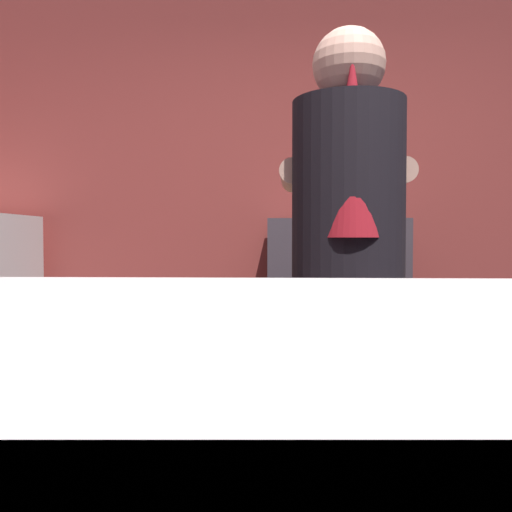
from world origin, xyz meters
TOP-DOWN VIEW (x-y plane):
  - wall_back at (0.00, 2.20)m, footprint 5.20×0.10m
  - prep_counter at (0.35, 0.78)m, footprint 2.10×0.60m
  - back_shelf at (0.17, 1.92)m, footprint 0.82×0.36m
  - bartender at (0.03, 0.33)m, footprint 0.43×0.52m
  - mixing_bowl at (0.04, 0.75)m, footprint 0.16×0.16m
  - chefs_knife at (0.31, 0.73)m, footprint 0.24×0.06m
  - bottle_soy at (0.29, 1.92)m, footprint 0.07×0.07m
  - bottle_vinegar at (0.13, 1.95)m, footprint 0.07×0.07m

SIDE VIEW (x-z plane):
  - prep_counter at x=0.35m, z-range 0.00..0.91m
  - back_shelf at x=0.17m, z-range 0.00..1.21m
  - chefs_knife at x=0.31m, z-range 0.91..0.92m
  - mixing_bowl at x=0.04m, z-range 0.91..0.95m
  - bartender at x=0.03m, z-range 0.14..1.87m
  - bottle_soy at x=0.29m, z-range 1.19..1.40m
  - bottle_vinegar at x=0.13m, z-range 1.18..1.42m
  - wall_back at x=0.00m, z-range 0.00..2.70m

